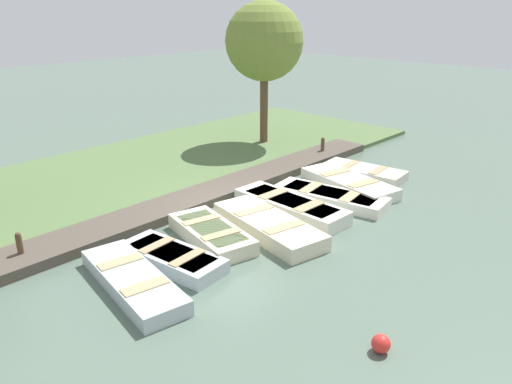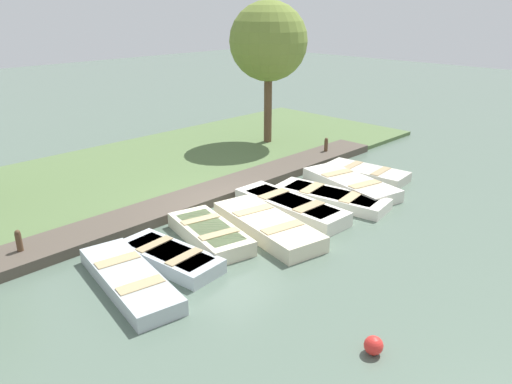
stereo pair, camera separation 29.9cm
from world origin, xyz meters
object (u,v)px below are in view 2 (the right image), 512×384
at_px(rowboat_4, 291,206).
at_px(buoy, 374,345).
at_px(rowboat_3, 267,225).
at_px(rowboat_7, 366,173).
at_px(rowboat_1, 169,257).
at_px(mooring_post_near, 20,245).
at_px(park_tree_left, 268,42).
at_px(rowboat_6, 350,184).
at_px(mooring_post_far, 326,148).
at_px(rowboat_5, 331,197).
at_px(rowboat_0, 129,279).
at_px(rowboat_2, 210,233).

distance_m(rowboat_4, buoy, 6.27).
xyz_separation_m(rowboat_3, rowboat_7, (-0.64, 5.70, -0.05)).
bearing_deg(buoy, rowboat_1, -173.63).
distance_m(mooring_post_near, buoy, 8.28).
height_order(rowboat_1, rowboat_3, rowboat_3).
bearing_deg(rowboat_7, park_tree_left, 167.05).
relative_size(rowboat_1, rowboat_7, 0.94).
xyz_separation_m(rowboat_6, rowboat_7, (-0.32, 1.43, -0.03)).
bearing_deg(park_tree_left, mooring_post_far, 4.88).
xyz_separation_m(buoy, park_tree_left, (-10.64, 8.58, 4.07)).
bearing_deg(mooring_post_near, rowboat_5, 69.85).
height_order(rowboat_6, park_tree_left, park_tree_left).
distance_m(rowboat_0, rowboat_7, 9.72).
distance_m(rowboat_5, mooring_post_near, 8.65).
height_order(mooring_post_far, park_tree_left, park_tree_left).
bearing_deg(rowboat_6, rowboat_1, -78.70).
distance_m(rowboat_6, buoy, 8.18).
distance_m(rowboat_0, mooring_post_far, 10.98).
relative_size(rowboat_2, mooring_post_near, 3.64).
distance_m(rowboat_0, mooring_post_near, 3.05).
xyz_separation_m(mooring_post_near, mooring_post_far, (0.00, 11.78, 0.00)).
bearing_deg(rowboat_4, rowboat_0, -86.68).
height_order(rowboat_3, mooring_post_far, mooring_post_far).
distance_m(rowboat_3, buoy, 5.16).
bearing_deg(rowboat_1, mooring_post_far, 99.39).
height_order(rowboat_5, park_tree_left, park_tree_left).
relative_size(rowboat_5, mooring_post_far, 4.50).
xyz_separation_m(rowboat_6, park_tree_left, (-5.67, 2.08, 4.04)).
bearing_deg(rowboat_1, rowboat_3, 74.10).
bearing_deg(rowboat_7, rowboat_6, -83.21).
relative_size(rowboat_3, rowboat_6, 1.02).
bearing_deg(buoy, rowboat_7, 123.75).
distance_m(rowboat_0, rowboat_5, 6.95).
xyz_separation_m(rowboat_0, rowboat_7, (-0.37, 9.71, -0.01)).
distance_m(rowboat_1, rowboat_3, 2.85).
bearing_deg(mooring_post_near, rowboat_6, 73.71).
distance_m(rowboat_0, rowboat_2, 2.70).
bearing_deg(rowboat_3, rowboat_2, -107.29).
distance_m(rowboat_7, buoy, 9.53).
bearing_deg(rowboat_7, rowboat_3, -89.62).
distance_m(rowboat_5, buoy, 7.02).
bearing_deg(mooring_post_near, buoy, 20.91).
bearing_deg(rowboat_1, rowboat_5, 80.11).
bearing_deg(rowboat_1, mooring_post_near, -143.45).
xyz_separation_m(rowboat_7, park_tree_left, (-5.34, 0.65, 4.07)).
relative_size(rowboat_2, rowboat_7, 1.00).
relative_size(rowboat_2, rowboat_6, 0.81).
distance_m(rowboat_1, rowboat_5, 5.75).
height_order(rowboat_2, park_tree_left, park_tree_left).
bearing_deg(rowboat_3, rowboat_1, -88.49).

